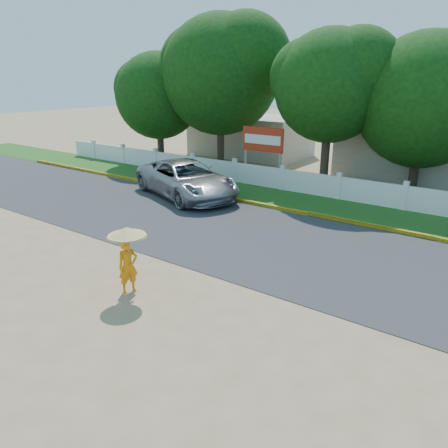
# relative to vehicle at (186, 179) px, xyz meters

# --- Properties ---
(ground) EXTENTS (120.00, 120.00, 0.00)m
(ground) POSITION_rel_vehicle_xyz_m (6.15, -7.34, -0.86)
(ground) COLOR #9E8460
(ground) RESTS_ON ground
(road) EXTENTS (60.00, 7.00, 0.02)m
(road) POSITION_rel_vehicle_xyz_m (6.15, -2.84, -0.85)
(road) COLOR #38383A
(road) RESTS_ON ground
(grass_verge) EXTENTS (60.00, 3.50, 0.03)m
(grass_verge) POSITION_rel_vehicle_xyz_m (6.15, 2.41, -0.85)
(grass_verge) COLOR #2D601E
(grass_verge) RESTS_ON ground
(curb) EXTENTS (40.00, 0.18, 0.16)m
(curb) POSITION_rel_vehicle_xyz_m (6.15, 0.71, -0.78)
(curb) COLOR yellow
(curb) RESTS_ON ground
(fence) EXTENTS (40.00, 0.10, 1.10)m
(fence) POSITION_rel_vehicle_xyz_m (6.15, 3.86, -0.31)
(fence) COLOR silver
(fence) RESTS_ON ground
(building_near) EXTENTS (10.00, 6.00, 3.20)m
(building_near) POSITION_rel_vehicle_xyz_m (9.15, 10.66, 0.74)
(building_near) COLOR #B7AD99
(building_near) RESTS_ON ground
(building_far) EXTENTS (8.00, 5.00, 2.80)m
(building_far) POSITION_rel_vehicle_xyz_m (-3.85, 11.66, 0.54)
(building_far) COLOR #B7AD99
(building_far) RESTS_ON ground
(vehicle) EXTENTS (6.82, 4.82, 1.73)m
(vehicle) POSITION_rel_vehicle_xyz_m (0.00, 0.00, 0.00)
(vehicle) COLOR gray
(vehicle) RESTS_ON ground
(monk_with_parasol) EXTENTS (1.03, 1.03, 1.87)m
(monk_with_parasol) POSITION_rel_vehicle_xyz_m (5.22, -8.40, 0.36)
(monk_with_parasol) COLOR orange
(monk_with_parasol) RESTS_ON ground
(billboard) EXTENTS (2.50, 0.13, 2.95)m
(billboard) POSITION_rel_vehicle_xyz_m (1.24, 4.96, 1.28)
(billboard) COLOR gray
(billboard) RESTS_ON ground
(tree_row) EXTENTS (35.04, 7.75, 9.16)m
(tree_row) POSITION_rel_vehicle_xyz_m (5.15, 6.71, 4.19)
(tree_row) COLOR #473828
(tree_row) RESTS_ON ground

